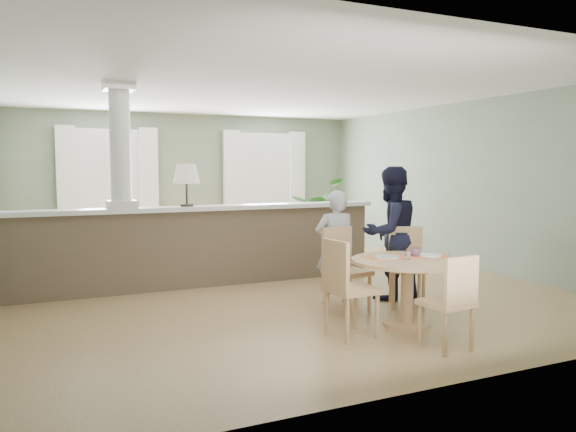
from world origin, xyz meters
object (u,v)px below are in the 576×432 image
chair_far_man (406,262)px  sofa (176,244)px  man_person (390,233)px  houseplant (313,216)px  chair_far_boy (343,266)px  child_person (335,247)px  chair_near (452,298)px  dining_table (408,273)px  chair_side (345,284)px

chair_far_man → sofa: bearing=147.5°
chair_far_man → man_person: 0.46m
chair_far_man → houseplant: bearing=108.4°
houseplant → chair_far_boy: houseplant is taller
child_person → chair_near: bearing=103.2°
houseplant → chair_far_boy: size_ratio=1.51×
chair_far_boy → sofa: bearing=98.1°
dining_table → man_person: (0.52, 1.06, 0.27)m
sofa → chair_side: size_ratio=2.87×
dining_table → chair_far_boy: 0.83m
sofa → chair_side: 4.43m
chair_near → chair_side: (-0.65, 0.74, 0.05)m
chair_near → chair_side: size_ratio=0.91×
sofa → chair_far_boy: bearing=-54.1°
houseplant → dining_table: size_ratio=1.25×
sofa → houseplant: (2.67, 0.35, 0.32)m
child_person → chair_far_boy: bearing=85.7°
houseplant → man_person: bearing=-102.1°
dining_table → sofa: bearing=107.8°
chair_far_man → chair_near: (-0.66, -1.56, -0.03)m
chair_side → sofa: bearing=2.9°
houseplant → child_person: 3.82m
chair_near → dining_table: bearing=-103.8°
man_person → chair_near: bearing=63.7°
houseplant → man_person: (-0.77, -3.59, 0.11)m
sofa → man_person: size_ratio=1.66×
chair_far_man → dining_table: bearing=-96.1°
chair_side → child_person: child_person is taller
houseplant → sofa: bearing=-172.5°
chair_near → man_person: man_person is taller
chair_near → man_person: 2.04m
sofa → chair_far_man: 4.05m
chair_near → chair_far_boy: bearing=-88.1°
chair_far_boy → chair_near: chair_far_boy is taller
houseplant → chair_near: houseplant is taller
dining_table → chair_side: chair_side is taller
dining_table → chair_far_man: size_ratio=1.24×
dining_table → chair_near: chair_near is taller
houseplant → child_person: houseplant is taller
chair_far_man → man_person: (0.01, 0.34, 0.31)m
chair_side → man_person: bearing=-53.5°
man_person → houseplant: bearing=-109.1°
sofa → man_person: (1.90, -3.24, 0.42)m
houseplant → man_person: 3.67m
child_person → man_person: 0.75m
houseplant → man_person: man_person is taller
dining_table → chair_near: 0.85m
chair_far_man → chair_far_boy: bearing=-153.9°
dining_table → child_person: size_ratio=0.84×
man_person → chair_far_boy: bearing=12.0°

